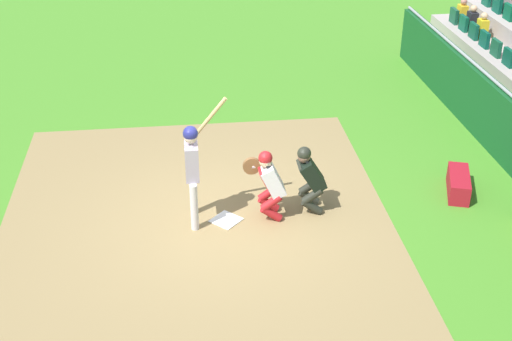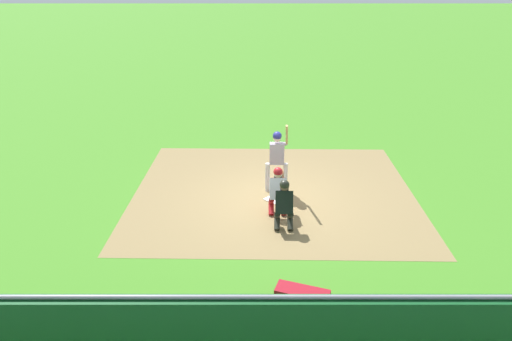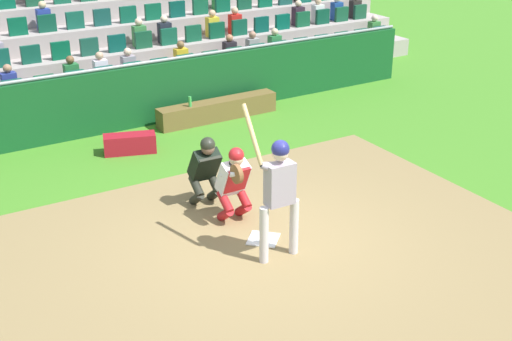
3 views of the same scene
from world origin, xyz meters
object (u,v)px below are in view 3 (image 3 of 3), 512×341
home_plate_marker (263,239)px  water_bottle_on_bench (190,102)px  catcher_crouching (234,180)px  home_plate_umpire (206,167)px  dugout_bench (218,110)px  batter_at_plate (279,186)px  equipment_duffel_bag (130,144)px

home_plate_marker → water_bottle_on_bench: size_ratio=2.00×
catcher_crouching → home_plate_umpire: catcher_crouching is taller
catcher_crouching → home_plate_umpire: size_ratio=1.02×
catcher_crouching → water_bottle_on_bench: catcher_crouching is taller
home_plate_marker → dugout_bench: dugout_bench is taller
home_plate_umpire → dugout_bench: bearing=-121.4°
water_bottle_on_bench → home_plate_umpire: bearing=67.0°
home_plate_marker → water_bottle_on_bench: 5.24m
batter_at_plate → catcher_crouching: 1.33m
batter_at_plate → equipment_duffel_bag: (0.27, -4.82, -0.93)m
batter_at_plate → dugout_bench: bearing=-110.7°
catcher_crouching → home_plate_umpire: bearing=-81.3°
batter_at_plate → dugout_bench: size_ratio=0.77×
batter_at_plate → dugout_bench: batter_at_plate is taller
home_plate_marker → dugout_bench: 5.51m
equipment_duffel_bag → catcher_crouching: bearing=113.7°
home_plate_marker → catcher_crouching: 1.02m
dugout_bench → equipment_duffel_bag: (2.41, 0.81, -0.03)m
home_plate_umpire → equipment_duffel_bag: home_plate_umpire is taller
batter_at_plate → home_plate_umpire: bearing=-87.5°
batter_at_plate → home_plate_umpire: 2.04m
batter_at_plate → dugout_bench: (-2.13, -5.63, -0.90)m
home_plate_umpire → catcher_crouching: bearing=98.7°
home_plate_umpire → dugout_bench: home_plate_umpire is taller
home_plate_umpire → equipment_duffel_bag: bearing=-86.2°
batter_at_plate → catcher_crouching: bearing=-91.1°
water_bottle_on_bench → equipment_duffel_bag: bearing=23.6°
home_plate_umpire → water_bottle_on_bench: 3.88m
water_bottle_on_bench → equipment_duffel_bag: water_bottle_on_bench is taller
catcher_crouching → equipment_duffel_bag: 3.60m
dugout_bench → home_plate_marker: bearing=68.2°
batter_at_plate → catcher_crouching: batter_at_plate is taller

